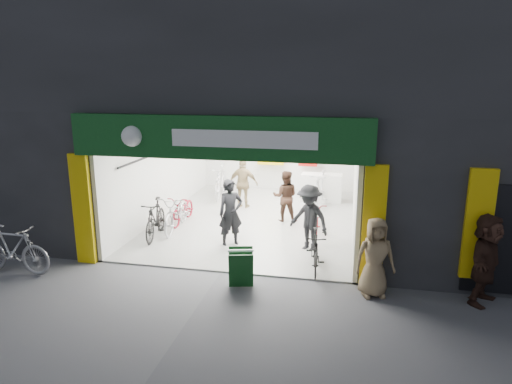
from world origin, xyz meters
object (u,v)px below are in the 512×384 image
(bike_left_front, at_px, (177,212))
(pedestrian_near, at_px, (375,257))
(parked_bike, at_px, (13,249))
(sandwich_board, at_px, (241,267))
(bike_right_front, at_px, (315,251))

(bike_left_front, xyz_separation_m, pedestrian_near, (5.33, -3.02, 0.28))
(parked_bike, xyz_separation_m, sandwich_board, (5.11, 0.37, -0.13))
(bike_left_front, bearing_deg, parked_bike, -129.13)
(parked_bike, relative_size, pedestrian_near, 1.16)
(bike_left_front, relative_size, bike_right_front, 1.31)
(bike_right_front, relative_size, parked_bike, 0.82)
(parked_bike, bearing_deg, sandwich_board, -83.22)
(bike_left_front, height_order, pedestrian_near, pedestrian_near)
(sandwich_board, bearing_deg, bike_left_front, 116.03)
(bike_left_front, bearing_deg, pedestrian_near, -33.68)
(parked_bike, bearing_deg, bike_left_front, -32.28)
(bike_right_front, distance_m, pedestrian_near, 1.64)
(bike_right_front, relative_size, sandwich_board, 1.96)
(parked_bike, height_order, pedestrian_near, pedestrian_near)
(bike_right_front, bearing_deg, pedestrian_near, -44.39)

